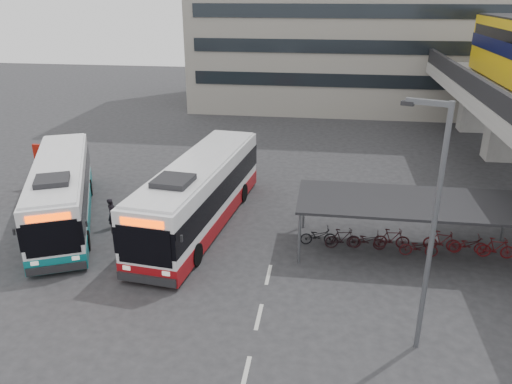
# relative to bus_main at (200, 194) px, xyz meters

# --- Properties ---
(ground) EXTENTS (120.00, 120.00, 0.00)m
(ground) POSITION_rel_bus_main_xyz_m (1.56, -4.42, -1.71)
(ground) COLOR #28282B
(ground) RESTS_ON ground
(bike_shelter) EXTENTS (10.00, 4.00, 2.54)m
(bike_shelter) POSITION_rel_bus_main_xyz_m (10.04, -1.42, -0.41)
(bike_shelter) COLOR #595B60
(bike_shelter) RESTS_ON ground
(road_markings) EXTENTS (0.15, 7.60, 0.01)m
(road_markings) POSITION_rel_bus_main_xyz_m (4.06, -7.42, -1.70)
(road_markings) COLOR beige
(road_markings) RESTS_ON ground
(bus_main) EXTENTS (4.07, 12.65, 3.67)m
(bus_main) POSITION_rel_bus_main_xyz_m (0.00, 0.00, 0.00)
(bus_main) COLOR white
(bus_main) RESTS_ON ground
(bus_teal) EXTENTS (7.10, 11.62, 3.44)m
(bus_teal) POSITION_rel_bus_main_xyz_m (-7.19, -0.57, -0.11)
(bus_teal) COLOR white
(bus_teal) RESTS_ON ground
(pedestrian) EXTENTS (0.40, 0.60, 1.62)m
(pedestrian) POSITION_rel_bus_main_xyz_m (-4.33, -1.08, -0.90)
(pedestrian) COLOR black
(pedestrian) RESTS_ON ground
(lamp_post) EXTENTS (1.43, 0.67, 8.44)m
(lamp_post) POSITION_rel_bus_main_xyz_m (9.51, -8.25, 3.10)
(lamp_post) COLOR #595B60
(lamp_post) RESTS_ON ground
(sign_totem_north) EXTENTS (0.58, 0.20, 2.70)m
(sign_totem_north) POSITION_rel_bus_main_xyz_m (-11.03, 3.89, -0.32)
(sign_totem_north) COLOR #9E1509
(sign_totem_north) RESTS_ON ground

